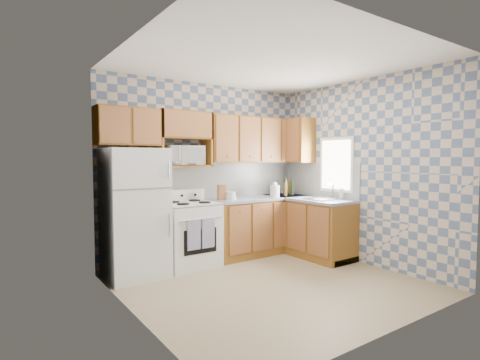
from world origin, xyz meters
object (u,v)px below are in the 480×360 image
refrigerator (135,213)px  electric_kettle (275,191)px  stove_body (189,235)px  microwave (184,155)px

refrigerator → electric_kettle: bearing=-3.5°
stove_body → electric_kettle: bearing=-6.4°
stove_body → electric_kettle: size_ratio=4.63×
microwave → electric_kettle: (1.46, -0.30, -0.57)m
refrigerator → stove_body: bearing=1.8°
refrigerator → microwave: size_ratio=3.28×
refrigerator → microwave: bearing=11.5°
stove_body → refrigerator: bearing=-178.2°
microwave → electric_kettle: size_ratio=2.63×
electric_kettle → stove_body: bearing=173.6°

